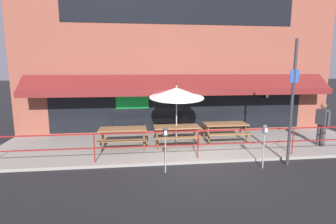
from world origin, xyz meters
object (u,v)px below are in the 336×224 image
at_px(patio_umbrella_centre, 177,93).
at_px(parking_meter_far, 265,133).
at_px(picnic_table_centre, 177,130).
at_px(pedestrian_walking, 322,122).
at_px(picnic_table_left, 123,132).
at_px(street_sign_pole, 292,103).
at_px(parking_meter_near, 165,136).
at_px(picnic_table_right, 225,127).

xyz_separation_m(patio_umbrella_centre, parking_meter_far, (2.39, -2.59, -1.03)).
relative_size(picnic_table_centre, patio_umbrella_centre, 0.76).
relative_size(patio_umbrella_centre, pedestrian_walking, 1.39).
bearing_deg(picnic_table_left, street_sign_pole, -22.60).
height_order(parking_meter_near, parking_meter_far, same).
distance_m(picnic_table_right, street_sign_pole, 3.24).
distance_m(patio_umbrella_centre, street_sign_pole, 4.11).
bearing_deg(parking_meter_near, parking_meter_far, -0.57).
bearing_deg(street_sign_pole, patio_umbrella_centre, 143.79).
relative_size(pedestrian_walking, parking_meter_near, 1.20).
bearing_deg(picnic_table_left, picnic_table_right, 5.64).
bearing_deg(picnic_table_centre, parking_meter_near, -106.13).
height_order(picnic_table_left, picnic_table_centre, same).
relative_size(picnic_table_centre, parking_meter_far, 1.27).
distance_m(patio_umbrella_centre, pedestrian_walking, 5.82).
xyz_separation_m(picnic_table_left, picnic_table_right, (4.22, 0.42, 0.00)).
xyz_separation_m(pedestrian_walking, street_sign_pole, (-2.33, -1.57, 1.02)).
distance_m(picnic_table_left, street_sign_pole, 6.03).
distance_m(patio_umbrella_centre, parking_meter_far, 3.67).
bearing_deg(parking_meter_far, picnic_table_left, 151.72).
height_order(patio_umbrella_centre, street_sign_pole, street_sign_pole).
height_order(picnic_table_right, parking_meter_far, parking_meter_far).
xyz_separation_m(picnic_table_left, street_sign_pole, (5.43, -2.26, 1.37)).
bearing_deg(picnic_table_centre, pedestrian_walking, -8.18).
xyz_separation_m(picnic_table_right, street_sign_pole, (1.21, -2.67, 1.37)).
bearing_deg(picnic_table_right, patio_umbrella_centre, -173.36).
distance_m(picnic_table_left, parking_meter_near, 2.79).
xyz_separation_m(parking_meter_far, street_sign_pole, (0.93, 0.16, 0.93)).
bearing_deg(patio_umbrella_centre, pedestrian_walking, -8.62).
distance_m(picnic_table_centre, street_sign_pole, 4.31).
bearing_deg(pedestrian_walking, parking_meter_far, -152.01).
xyz_separation_m(picnic_table_centre, parking_meter_near, (-0.73, -2.51, 0.44)).
bearing_deg(parking_meter_far, picnic_table_centre, 133.17).
height_order(pedestrian_walking, parking_meter_far, pedestrian_walking).
bearing_deg(picnic_table_right, picnic_table_centre, -172.18).
height_order(picnic_table_left, pedestrian_walking, pedestrian_walking).
bearing_deg(picnic_table_left, patio_umbrella_centre, 4.64).
relative_size(pedestrian_walking, street_sign_pole, 0.42).
relative_size(patio_umbrella_centre, street_sign_pole, 0.59).
bearing_deg(parking_meter_near, pedestrian_walking, 14.95).
bearing_deg(parking_meter_far, picnic_table_right, 95.63).
height_order(picnic_table_centre, parking_meter_far, parking_meter_far).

